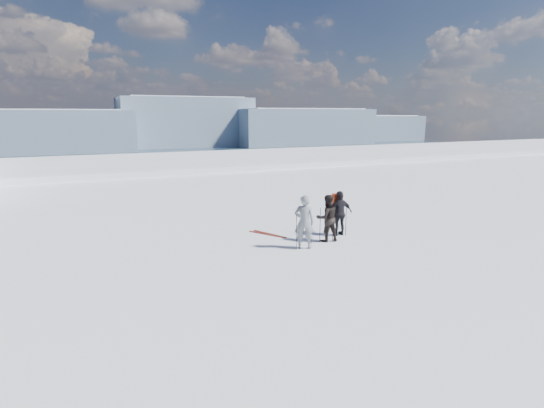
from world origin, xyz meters
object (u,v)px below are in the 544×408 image
at_px(skier_dark, 327,218).
at_px(skier_pack, 340,213).
at_px(skier_grey, 304,222).
at_px(skis_loose, 268,234).

relative_size(skier_dark, skier_pack, 1.00).
bearing_deg(skier_pack, skier_dark, 32.08).
relative_size(skier_grey, skier_pack, 1.08).
xyz_separation_m(skier_grey, skier_dark, (1.21, 0.43, -0.08)).
bearing_deg(skis_loose, skier_pack, -25.93).
height_order(skier_grey, skier_dark, skier_grey).
xyz_separation_m(skier_grey, skis_loose, (-0.47, 2.15, -0.97)).
distance_m(skier_grey, skis_loose, 2.40).
xyz_separation_m(skier_dark, skier_pack, (0.88, 0.47, 0.00)).
height_order(skier_grey, skis_loose, skier_grey).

